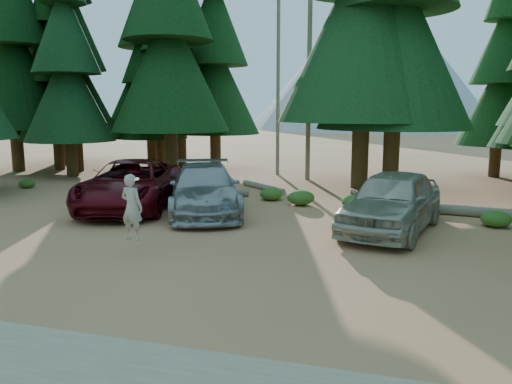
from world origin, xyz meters
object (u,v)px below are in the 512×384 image
Objects in this scene: log_right at (457,210)px; log_left at (202,193)px; silver_minivan_right at (392,201)px; log_mid at (263,187)px; silver_minivan_center at (205,189)px; frisbee_player at (132,207)px; red_pickup at (131,184)px.

log_left is at bearing -179.00° from log_right.
log_right is at bearing 67.51° from silver_minivan_right.
log_right is at bearing 18.21° from log_mid.
silver_minivan_center reaches higher than log_left.
frisbee_player is 0.52× the size of log_mid.
log_mid is at bearing 36.60° from log_left.
log_right is at bearing -4.64° from red_pickup.
log_right is (8.44, 7.52, -1.09)m from frisbee_player.
frisbee_player is at bearing -74.18° from red_pickup.
frisbee_player reaches higher than log_mid.
log_mid is 0.57× the size of log_right.
log_left is at bearing 165.77° from silver_minivan_right.
red_pickup is at bearing -127.22° from log_left.
silver_minivan_center is 1.09× the size of silver_minivan_right.
red_pickup is 3.85× the size of frisbee_player.
silver_minivan_right is (9.48, -0.96, 0.03)m from red_pickup.
silver_minivan_right is (6.51, -0.95, 0.07)m from silver_minivan_center.
log_left reaches higher than log_mid.
frisbee_player is at bearing -50.32° from log_mid.
log_left is 1.24× the size of log_mid.
log_mid is (0.64, 5.56, -0.73)m from silver_minivan_center.
frisbee_player is at bearing -110.72° from silver_minivan_center.
log_right is (8.69, 2.06, -0.69)m from silver_minivan_center.
red_pickup is 3.64m from log_left.
red_pickup is at bearing 156.37° from silver_minivan_center.
red_pickup is 9.53m from silver_minivan_right.
frisbee_player is 11.36m from log_right.
silver_minivan_right is at bearing -39.44° from log_left.
red_pickup is 11.86m from log_right.
red_pickup is 1.09× the size of silver_minivan_center.
silver_minivan_center is 1.84× the size of log_mid.
silver_minivan_right reaches higher than log_mid.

